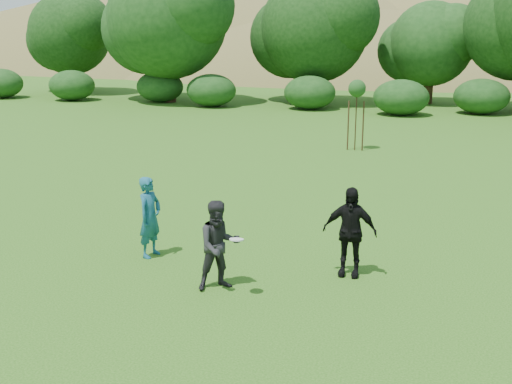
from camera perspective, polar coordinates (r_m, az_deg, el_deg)
ground at (r=13.14m, az=-3.79°, el=-7.90°), size 120.00×120.00×0.00m
player_teal at (r=14.36m, az=-9.41°, el=-2.21°), size 0.54×0.73×1.82m
player_grey at (r=12.48m, az=-3.29°, el=-4.75°), size 1.10×1.06×1.79m
player_black at (r=13.23m, az=8.32°, el=-3.51°), size 1.11×0.46×1.88m
frisbee at (r=11.96m, az=-1.74°, el=-4.24°), size 0.27×0.27×0.06m
sapling at (r=26.13m, az=8.97°, el=8.91°), size 0.70×0.70×2.85m
hillside at (r=81.73m, az=12.92°, el=2.54°), size 150.00×72.00×52.00m
tree_row at (r=40.02m, az=15.64°, el=14.12°), size 53.92×10.38×9.62m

